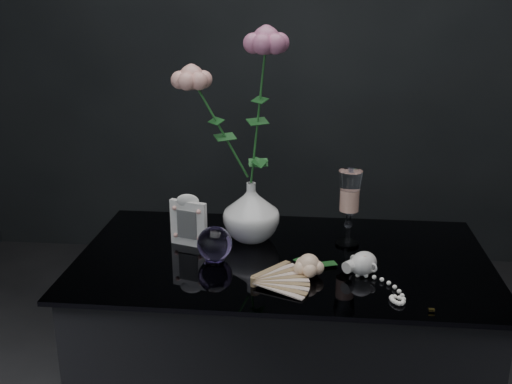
# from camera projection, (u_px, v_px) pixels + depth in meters

# --- Properties ---
(table) EXTENTS (1.05, 0.58, 0.76)m
(table) POSITION_uv_depth(u_px,v_px,m) (281.00, 381.00, 1.66)
(table) COLOR black
(table) RESTS_ON ground
(vase) EXTENTS (0.19, 0.19, 0.16)m
(vase) POSITION_uv_depth(u_px,v_px,m) (251.00, 211.00, 1.62)
(vase) COLOR white
(vase) RESTS_ON table
(wine_glass) EXTENTS (0.08, 0.08, 0.21)m
(wine_glass) POSITION_uv_depth(u_px,v_px,m) (349.00, 209.00, 1.58)
(wine_glass) COLOR white
(wine_glass) RESTS_ON table
(picture_frame) EXTENTS (0.13, 0.11, 0.14)m
(picture_frame) POSITION_uv_depth(u_px,v_px,m) (188.00, 220.00, 1.58)
(picture_frame) COLOR white
(picture_frame) RESTS_ON table
(paperweight) EXTENTS (0.09, 0.09, 0.09)m
(paperweight) POSITION_uv_depth(u_px,v_px,m) (215.00, 244.00, 1.50)
(paperweight) COLOR #9E84D8
(paperweight) RESTS_ON table
(paper_fan) EXTENTS (0.26, 0.21, 0.03)m
(paper_fan) POSITION_uv_depth(u_px,v_px,m) (254.00, 281.00, 1.38)
(paper_fan) COLOR beige
(paper_fan) RESTS_ON table
(loose_rose) EXTENTS (0.15, 0.18, 0.05)m
(loose_rose) POSITION_uv_depth(u_px,v_px,m) (309.00, 265.00, 1.43)
(loose_rose) COLOR beige
(loose_rose) RESTS_ON table
(pearl_jar) EXTENTS (0.29, 0.29, 0.06)m
(pearl_jar) POSITION_uv_depth(u_px,v_px,m) (363.00, 262.00, 1.43)
(pearl_jar) COLOR silver
(pearl_jar) RESTS_ON table
(roses) EXTENTS (0.28, 0.13, 0.46)m
(roses) POSITION_uv_depth(u_px,v_px,m) (238.00, 107.00, 1.53)
(roses) COLOR #ECA093
(roses) RESTS_ON vase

